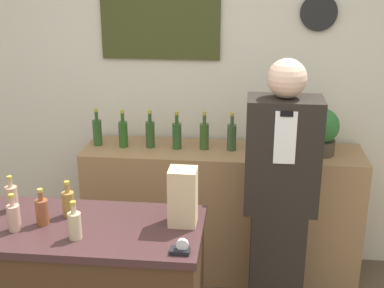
# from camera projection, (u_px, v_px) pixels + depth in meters

# --- Properties ---
(back_wall) EXTENTS (5.20, 0.09, 2.70)m
(back_wall) POSITION_uv_depth(u_px,v_px,m) (193.00, 85.00, 3.89)
(back_wall) COLOR beige
(back_wall) RESTS_ON ground_plane
(back_shelf) EXTENTS (1.94, 0.46, 0.96)m
(back_shelf) POSITION_uv_depth(u_px,v_px,m) (221.00, 212.00, 3.88)
(back_shelf) COLOR #9E754C
(back_shelf) RESTS_ON ground_plane
(shopkeeper) EXTENTS (0.43, 0.27, 1.71)m
(shopkeeper) POSITION_uv_depth(u_px,v_px,m) (280.00, 200.00, 3.22)
(shopkeeper) COLOR black
(shopkeeper) RESTS_ON ground_plane
(potted_plant) EXTENTS (0.24, 0.24, 0.32)m
(potted_plant) POSITION_uv_depth(u_px,v_px,m) (321.00, 131.00, 3.60)
(potted_plant) COLOR #4C3D2D
(potted_plant) RESTS_ON back_shelf
(paper_bag) EXTENTS (0.14, 0.13, 0.30)m
(paper_bag) POSITION_uv_depth(u_px,v_px,m) (183.00, 197.00, 2.66)
(paper_bag) COLOR tan
(paper_bag) RESTS_ON display_counter
(tape_dispenser) EXTENTS (0.09, 0.06, 0.07)m
(tape_dispenser) POSITION_uv_depth(u_px,v_px,m) (181.00, 249.00, 2.44)
(tape_dispenser) COLOR black
(tape_dispenser) RESTS_ON display_counter
(counter_bottle_1) EXTENTS (0.06, 0.06, 0.19)m
(counter_bottle_1) POSITION_uv_depth(u_px,v_px,m) (12.00, 197.00, 2.84)
(counter_bottle_1) COLOR tan
(counter_bottle_1) RESTS_ON display_counter
(counter_bottle_2) EXTENTS (0.06, 0.06, 0.19)m
(counter_bottle_2) POSITION_uv_depth(u_px,v_px,m) (14.00, 217.00, 2.63)
(counter_bottle_2) COLOR tan
(counter_bottle_2) RESTS_ON display_counter
(counter_bottle_3) EXTENTS (0.06, 0.06, 0.19)m
(counter_bottle_3) POSITION_uv_depth(u_px,v_px,m) (42.00, 211.00, 2.69)
(counter_bottle_3) COLOR brown
(counter_bottle_3) RESTS_ON display_counter
(counter_bottle_4) EXTENTS (0.06, 0.06, 0.19)m
(counter_bottle_4) POSITION_uv_depth(u_px,v_px,m) (68.00, 203.00, 2.77)
(counter_bottle_4) COLOR olive
(counter_bottle_4) RESTS_ON display_counter
(counter_bottle_5) EXTENTS (0.06, 0.06, 0.19)m
(counter_bottle_5) POSITION_uv_depth(u_px,v_px,m) (75.00, 225.00, 2.55)
(counter_bottle_5) COLOR tan
(counter_bottle_5) RESTS_ON display_counter
(shelf_bottle_0) EXTENTS (0.06, 0.06, 0.27)m
(shelf_bottle_0) POSITION_uv_depth(u_px,v_px,m) (97.00, 132.00, 3.79)
(shelf_bottle_0) COLOR #2C5022
(shelf_bottle_0) RESTS_ON back_shelf
(shelf_bottle_1) EXTENTS (0.06, 0.06, 0.27)m
(shelf_bottle_1) POSITION_uv_depth(u_px,v_px,m) (123.00, 133.00, 3.75)
(shelf_bottle_1) COLOR #28551E
(shelf_bottle_1) RESTS_ON back_shelf
(shelf_bottle_2) EXTENTS (0.06, 0.06, 0.27)m
(shelf_bottle_2) POSITION_uv_depth(u_px,v_px,m) (150.00, 133.00, 3.75)
(shelf_bottle_2) COLOR #2C4A23
(shelf_bottle_2) RESTS_ON back_shelf
(shelf_bottle_3) EXTENTS (0.06, 0.06, 0.27)m
(shelf_bottle_3) POSITION_uv_depth(u_px,v_px,m) (177.00, 135.00, 3.72)
(shelf_bottle_3) COLOR #2B4F23
(shelf_bottle_3) RESTS_ON back_shelf
(shelf_bottle_4) EXTENTS (0.06, 0.06, 0.27)m
(shelf_bottle_4) POSITION_uv_depth(u_px,v_px,m) (204.00, 135.00, 3.71)
(shelf_bottle_4) COLOR #335120
(shelf_bottle_4) RESTS_ON back_shelf
(shelf_bottle_5) EXTENTS (0.06, 0.06, 0.27)m
(shelf_bottle_5) POSITION_uv_depth(u_px,v_px,m) (232.00, 136.00, 3.69)
(shelf_bottle_5) COLOR #344C2A
(shelf_bottle_5) RESTS_ON back_shelf
(shelf_bottle_6) EXTENTS (0.06, 0.06, 0.27)m
(shelf_bottle_6) POSITION_uv_depth(u_px,v_px,m) (259.00, 137.00, 3.66)
(shelf_bottle_6) COLOR #265525
(shelf_bottle_6) RESTS_ON back_shelf
(shelf_bottle_7) EXTENTS (0.06, 0.06, 0.27)m
(shelf_bottle_7) POSITION_uv_depth(u_px,v_px,m) (287.00, 138.00, 3.64)
(shelf_bottle_7) COLOR #314C27
(shelf_bottle_7) RESTS_ON back_shelf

